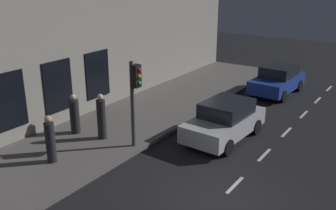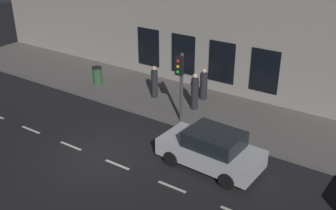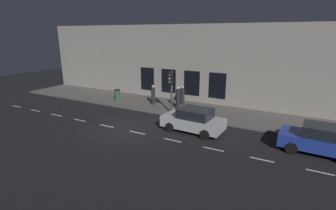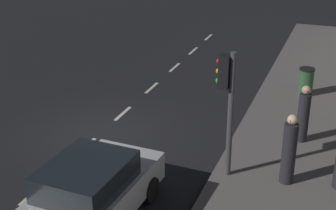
# 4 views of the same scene
# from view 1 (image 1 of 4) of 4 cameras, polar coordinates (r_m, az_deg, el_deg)

# --- Properties ---
(ground_plane) EXTENTS (60.00, 60.00, 0.00)m
(ground_plane) POSITION_cam_1_polar(r_m,az_deg,el_deg) (12.13, 7.84, -13.70)
(ground_plane) COLOR black
(sidewalk) EXTENTS (4.50, 32.00, 0.15)m
(sidewalk) POSITION_cam_1_polar(r_m,az_deg,el_deg) (15.47, -13.38, -6.07)
(sidewalk) COLOR #5B5654
(sidewalk) RESTS_ON ground
(building_facade) EXTENTS (0.65, 32.00, 7.06)m
(building_facade) POSITION_cam_1_polar(r_m,az_deg,el_deg) (16.33, -20.48, 7.35)
(building_facade) COLOR gray
(building_facade) RESTS_ON ground
(lane_centre_line) EXTENTS (0.12, 27.20, 0.01)m
(lane_centre_line) POSITION_cam_1_polar(r_m,az_deg,el_deg) (12.91, 9.88, -11.60)
(lane_centre_line) COLOR beige
(lane_centre_line) RESTS_ON ground
(traffic_light) EXTENTS (0.50, 0.32, 3.34)m
(traffic_light) POSITION_cam_1_polar(r_m,az_deg,el_deg) (14.18, -4.99, 2.15)
(traffic_light) COLOR #424244
(traffic_light) RESTS_ON sidewalk
(parked_car_0) EXTENTS (2.08, 4.09, 1.58)m
(parked_car_0) POSITION_cam_1_polar(r_m,az_deg,el_deg) (15.86, 8.40, -2.27)
(parked_car_0) COLOR #B7B7BC
(parked_car_0) RESTS_ON ground
(parked_car_1) EXTENTS (2.08, 4.03, 1.58)m
(parked_car_1) POSITION_cam_1_polar(r_m,az_deg,el_deg) (22.38, 15.92, 3.62)
(parked_car_1) COLOR #1E389E
(parked_car_1) RESTS_ON ground
(pedestrian_0) EXTENTS (0.49, 0.49, 1.87)m
(pedestrian_0) POSITION_cam_1_polar(r_m,az_deg,el_deg) (15.54, -9.83, -1.88)
(pedestrian_0) COLOR #232328
(pedestrian_0) RESTS_ON sidewalk
(pedestrian_1) EXTENTS (0.55, 0.55, 1.67)m
(pedestrian_1) POSITION_cam_1_polar(r_m,az_deg,el_deg) (16.33, -13.67, -1.52)
(pedestrian_1) COLOR #232328
(pedestrian_1) RESTS_ON sidewalk
(pedestrian_2) EXTENTS (0.35, 0.35, 1.74)m
(pedestrian_2) POSITION_cam_1_polar(r_m,az_deg,el_deg) (14.08, -17.04, -5.03)
(pedestrian_2) COLOR #232328
(pedestrian_2) RESTS_ON sidewalk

